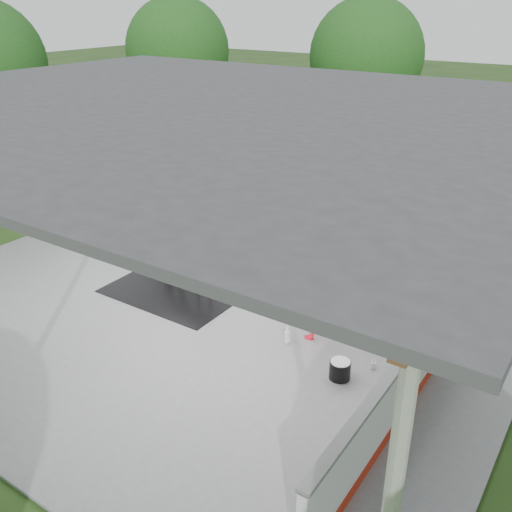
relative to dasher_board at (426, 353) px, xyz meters
The scene contains 12 objects.
ground 4.64m from the dasher_board, behind, with size 100.00×100.00×0.00m, color #1E3814.
concrete_slab 4.63m from the dasher_board, behind, with size 12.00×10.00×0.05m, color slate.
pavilion_structure 5.70m from the dasher_board, behind, with size 12.60×10.60×4.05m.
dasher_board is the anchor object (origin of this frame).
tree_belt 5.43m from the dasher_board, 168.18° to the left, with size 28.00×28.00×5.80m.
rubber_mat 5.43m from the dasher_board, behind, with size 2.77×2.59×0.02m, color black.
horse 5.41m from the dasher_board, behind, with size 0.92×2.03×1.71m, color maroon.
handler 2.17m from the dasher_board, behind, with size 0.61×0.40×1.67m, color red.
wash_bucket 1.38m from the dasher_board, 150.26° to the right, with size 0.35×0.35×0.32m.
soap_bottle_a 2.45m from the dasher_board, behind, with size 0.12×0.12×0.32m, color silver.
soap_bottle_b 0.93m from the dasher_board, behind, with size 0.08×0.08×0.17m, color #338CD8.
hose_coil 1.72m from the dasher_board, 125.48° to the left, with size 2.43×1.91×0.02m.
Camera 1 is at (6.56, -7.76, 5.74)m, focal length 40.00 mm.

